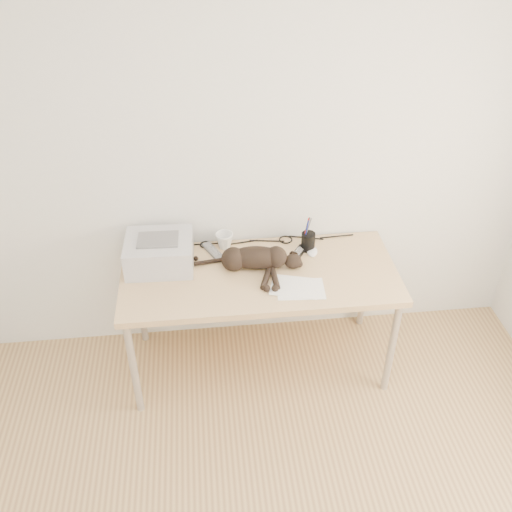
{
  "coord_description": "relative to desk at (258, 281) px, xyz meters",
  "views": [
    {
      "loc": [
        -0.3,
        -1.2,
        2.76
      ],
      "look_at": [
        -0.03,
        1.34,
        0.9
      ],
      "focal_mm": 40.0,
      "sensor_mm": 36.0,
      "label": 1
    }
  ],
  "objects": [
    {
      "name": "cable_tangle",
      "position": [
        0.0,
        0.22,
        0.14
      ],
      "size": [
        1.36,
        0.09,
        0.01
      ],
      "primitive_type": null,
      "color": "black",
      "rests_on": "desk"
    },
    {
      "name": "pen_cup",
      "position": [
        0.32,
        0.12,
        0.19
      ],
      "size": [
        0.08,
        0.08,
        0.21
      ],
      "color": "black",
      "rests_on": "desk"
    },
    {
      "name": "desk",
      "position": [
        0.0,
        0.0,
        0.0
      ],
      "size": [
        1.6,
        0.7,
        0.74
      ],
      "color": "tan",
      "rests_on": "floor"
    },
    {
      "name": "remote_black",
      "position": [
        0.25,
        0.06,
        0.14
      ],
      "size": [
        0.14,
        0.18,
        0.02
      ],
      "primitive_type": "cube",
      "rotation": [
        0.0,
        0.0,
        -0.59
      ],
      "color": "black",
      "rests_on": "desk"
    },
    {
      "name": "cat",
      "position": [
        -0.03,
        -0.04,
        0.2
      ],
      "size": [
        0.63,
        0.32,
        0.14
      ],
      "rotation": [
        0.0,
        0.0,
        -0.11
      ],
      "color": "black",
      "rests_on": "desk"
    },
    {
      "name": "mouse",
      "position": [
        0.34,
        0.08,
        0.15
      ],
      "size": [
        0.08,
        0.12,
        0.04
      ],
      "primitive_type": "ellipsoid",
      "rotation": [
        0.0,
        0.0,
        -0.18
      ],
      "color": "white",
      "rests_on": "desk"
    },
    {
      "name": "remote_grey",
      "position": [
        -0.26,
        0.14,
        0.14
      ],
      "size": [
        0.13,
        0.19,
        0.02
      ],
      "primitive_type": "cube",
      "rotation": [
        0.0,
        0.0,
        0.46
      ],
      "color": "slate",
      "rests_on": "desk"
    },
    {
      "name": "printer",
      "position": [
        -0.57,
        0.06,
        0.22
      ],
      "size": [
        0.4,
        0.34,
        0.18
      ],
      "color": "silver",
      "rests_on": "desk"
    },
    {
      "name": "mug",
      "position": [
        -0.18,
        0.19,
        0.18
      ],
      "size": [
        0.14,
        0.14,
        0.1
      ],
      "primitive_type": "imported",
      "rotation": [
        0.0,
        0.0,
        0.35
      ],
      "color": "white",
      "rests_on": "desk"
    },
    {
      "name": "papers",
      "position": [
        0.2,
        -0.25,
        0.14
      ],
      "size": [
        0.32,
        0.25,
        0.01
      ],
      "color": "white",
      "rests_on": "desk"
    },
    {
      "name": "wall_back",
      "position": [
        0.0,
        0.27,
        0.69
      ],
      "size": [
        3.5,
        0.0,
        3.5
      ],
      "primitive_type": "plane",
      "rotation": [
        1.57,
        0.0,
        0.0
      ],
      "color": "silver",
      "rests_on": "floor"
    }
  ]
}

